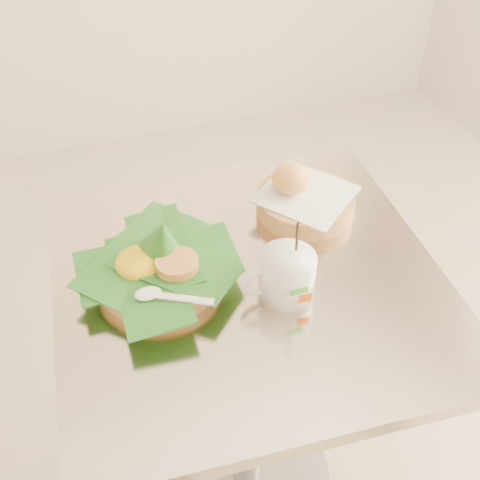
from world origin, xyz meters
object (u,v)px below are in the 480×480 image
object	(u,v)px
rice_basket	(158,263)
coffee_mug	(286,275)
cafe_table	(247,351)
bread_basket	(303,198)

from	to	relation	value
rice_basket	coffee_mug	distance (m)	0.23
cafe_table	coffee_mug	xyz separation A→B (m)	(0.05, -0.06, 0.27)
coffee_mug	rice_basket	bearing A→B (deg)	152.09
cafe_table	coffee_mug	distance (m)	0.28
bread_basket	coffee_mug	distance (m)	0.24
cafe_table	bread_basket	world-z (taller)	bread_basket
cafe_table	rice_basket	xyz separation A→B (m)	(-0.16, 0.04, 0.26)
cafe_table	rice_basket	bearing A→B (deg)	164.58
bread_basket	coffee_mug	world-z (taller)	coffee_mug
cafe_table	coffee_mug	world-z (taller)	coffee_mug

